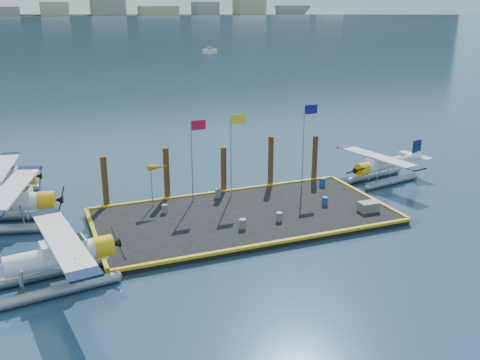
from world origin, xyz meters
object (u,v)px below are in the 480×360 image
Objects in this scene: drum_0 at (165,209)px; flagpole_blue at (306,134)px; seaplane_a at (57,260)px; drum_1 at (279,217)px; drum_4 at (322,182)px; piling_1 at (167,175)px; flagpole_red at (194,148)px; crate at (368,207)px; drum_2 at (325,201)px; seaplane_d at (381,167)px; piling_3 at (271,163)px; flagpole_yellow at (233,143)px; drum_5 at (218,193)px; piling_2 at (224,171)px; piling_4 at (315,160)px; seaplane_b at (7,205)px; windsock at (157,168)px; drum_3 at (243,224)px.

flagpole_blue is at bearing 7.20° from drum_0.
drum_1 is (14.22, 2.86, -0.80)m from seaplane_a.
piling_1 is at bearing 170.31° from drum_4.
flagpole_red is at bearing -43.15° from piling_1.
crate is (0.17, -5.99, 0.00)m from drum_4.
crate is at bearing -44.58° from drum_2.
drum_0 is at bearing 125.42° from seaplane_a.
drum_4 is at bearing 91.66° from crate.
piling_3 is at bearing 66.62° from seaplane_d.
flagpole_red is at bearing 28.68° from drum_0.
seaplane_a is 16.07m from flagpole_yellow.
seaplane_a is at bearing -136.37° from drum_0.
drum_5 is 2.14m from piling_2.
piling_2 is (-6.20, 1.60, -2.79)m from flagpole_blue.
piling_4 is at bearing 41.58° from flagpole_blue.
drum_1 is at bearing 93.16° from seaplane_a.
seaplane_a is at bearing 29.42° from seaplane_b.
windsock is at bearing 139.36° from drum_1.
seaplane_b is at bearing 176.76° from drum_4.
windsock reaches higher than seaplane_a.
flagpole_blue is at bearing 106.02° from seaplane_a.
drum_0 is 0.88× the size of drum_5.
drum_2 is 0.90× the size of drum_4.
drum_0 is at bearing -162.04° from piling_3.
piling_4 is (0.23, 8.06, 1.27)m from crate.
seaplane_d is 1.40× the size of flagpole_yellow.
piling_3 reaches higher than drum_2.
drum_1 is at bearing -69.44° from drum_5.
drum_3 is 10.57m from flagpole_blue.
drum_3 is 0.10× the size of flagpole_yellow.
crate is (13.27, -4.98, 0.04)m from drum_0.
crate is 0.42× the size of windsock.
drum_3 is 8.32m from piling_1.
seaplane_a is 11.56m from windsock.
drum_1 is 0.15× the size of piling_4.
piling_4 is at bearing 6.75° from windsock.
drum_0 is 6.41m from piling_2.
seaplane_b is 10.29m from drum_0.
windsock is 5.90m from piling_2.
piling_4 reaches higher than drum_1.
seaplane_a is 15.39× the size of drum_3.
piling_3 reaches higher than piling_1.
flagpole_red is at bearing 101.01° from seaplane_b.
drum_0 is 0.92× the size of drum_3.
seaplane_b is 15.62× the size of drum_4.
piling_4 is at bearing 57.79° from seaplane_d.
flagpole_blue is at bearing -14.48° from piling_2.
flagpole_yellow is at bearing 101.73° from seaplane_b.
flagpole_red reaches higher than drum_2.
piling_1 reaches higher than seaplane_a.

